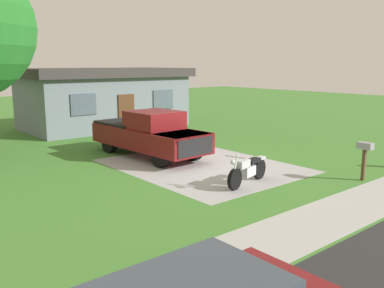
{
  "coord_description": "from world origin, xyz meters",
  "views": [
    {
      "loc": [
        -9.92,
        -11.34,
        3.74
      ],
      "look_at": [
        -0.52,
        -0.05,
        0.9
      ],
      "focal_mm": 38.8,
      "sensor_mm": 36.0,
      "label": 1
    }
  ],
  "objects_px": {
    "motorcycle": "(248,170)",
    "mailbox": "(365,151)",
    "pickup_truck": "(148,133)",
    "neighbor_house": "(104,97)"
  },
  "relations": [
    {
      "from": "motorcycle",
      "to": "mailbox",
      "type": "bearing_deg",
      "value": -33.09
    },
    {
      "from": "motorcycle",
      "to": "pickup_truck",
      "type": "relative_size",
      "value": 0.38
    },
    {
      "from": "pickup_truck",
      "to": "neighbor_house",
      "type": "xyz_separation_m",
      "value": [
        2.51,
        8.41,
        0.84
      ]
    },
    {
      "from": "pickup_truck",
      "to": "neighbor_house",
      "type": "height_order",
      "value": "neighbor_house"
    },
    {
      "from": "mailbox",
      "to": "neighbor_house",
      "type": "relative_size",
      "value": 0.13
    },
    {
      "from": "motorcycle",
      "to": "neighbor_house",
      "type": "distance_m",
      "value": 14.09
    },
    {
      "from": "pickup_truck",
      "to": "neighbor_house",
      "type": "distance_m",
      "value": 8.81
    },
    {
      "from": "motorcycle",
      "to": "neighbor_house",
      "type": "relative_size",
      "value": 0.23
    },
    {
      "from": "neighbor_house",
      "to": "mailbox",
      "type": "bearing_deg",
      "value": -86.99
    },
    {
      "from": "motorcycle",
      "to": "neighbor_house",
      "type": "bearing_deg",
      "value": 80.15
    }
  ]
}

